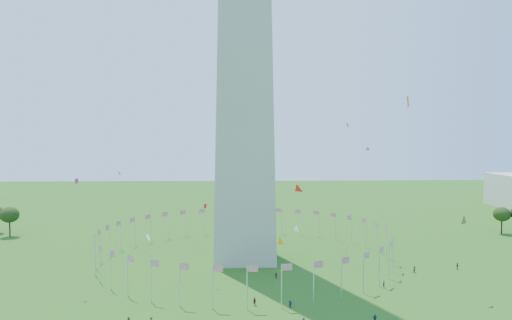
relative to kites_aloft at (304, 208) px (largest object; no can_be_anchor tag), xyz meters
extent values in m
cylinder|color=silver|center=(27.04, 27.93, -14.21)|extent=(0.24, 0.24, 9.00)
cylinder|color=silver|center=(26.44, 34.87, -14.21)|extent=(0.24, 0.24, 9.00)
cylinder|color=silver|center=(24.63, 41.61, -14.21)|extent=(0.24, 0.24, 9.00)
cylinder|color=silver|center=(21.68, 47.93, -14.21)|extent=(0.24, 0.24, 9.00)
cylinder|color=silver|center=(17.69, 53.64, -14.21)|extent=(0.24, 0.24, 9.00)
cylinder|color=silver|center=(12.76, 58.57, -14.21)|extent=(0.24, 0.24, 9.00)
cylinder|color=silver|center=(7.04, 62.57, -14.21)|extent=(0.24, 0.24, 9.00)
cylinder|color=silver|center=(0.72, 65.51, -14.21)|extent=(0.24, 0.24, 9.00)
cylinder|color=silver|center=(-6.01, 67.32, -14.21)|extent=(0.24, 0.24, 9.00)
cylinder|color=silver|center=(-12.96, 67.93, -14.21)|extent=(0.24, 0.24, 9.00)
cylinder|color=silver|center=(-19.90, 67.32, -14.21)|extent=(0.24, 0.24, 9.00)
cylinder|color=silver|center=(-26.64, 65.51, -14.21)|extent=(0.24, 0.24, 9.00)
cylinder|color=silver|center=(-32.96, 62.57, -14.21)|extent=(0.24, 0.24, 9.00)
cylinder|color=silver|center=(-38.67, 58.57, -14.21)|extent=(0.24, 0.24, 9.00)
cylinder|color=silver|center=(-43.60, 53.64, -14.21)|extent=(0.24, 0.24, 9.00)
cylinder|color=silver|center=(-47.60, 47.93, -14.21)|extent=(0.24, 0.24, 9.00)
cylinder|color=silver|center=(-50.54, 41.61, -14.21)|extent=(0.24, 0.24, 9.00)
cylinder|color=silver|center=(-52.35, 34.87, -14.21)|extent=(0.24, 0.24, 9.00)
cylinder|color=silver|center=(-52.96, 27.93, -14.21)|extent=(0.24, 0.24, 9.00)
cylinder|color=silver|center=(-52.35, 20.98, -14.21)|extent=(0.24, 0.24, 9.00)
cylinder|color=silver|center=(-50.54, 14.25, -14.21)|extent=(0.24, 0.24, 9.00)
cylinder|color=silver|center=(-47.60, 7.93, -14.21)|extent=(0.24, 0.24, 9.00)
cylinder|color=silver|center=(-43.60, 2.22, -14.21)|extent=(0.24, 0.24, 9.00)
cylinder|color=silver|center=(-38.67, -2.72, -14.21)|extent=(0.24, 0.24, 9.00)
cylinder|color=silver|center=(-32.96, -6.71, -14.21)|extent=(0.24, 0.24, 9.00)
cylinder|color=silver|center=(-26.64, -9.66, -14.21)|extent=(0.24, 0.24, 9.00)
cylinder|color=silver|center=(-19.90, -11.47, -14.21)|extent=(0.24, 0.24, 9.00)
cylinder|color=silver|center=(-12.96, -12.07, -14.21)|extent=(0.24, 0.24, 9.00)
cylinder|color=silver|center=(-6.01, -11.47, -14.21)|extent=(0.24, 0.24, 9.00)
cylinder|color=silver|center=(0.72, -9.66, -14.21)|extent=(0.24, 0.24, 9.00)
cylinder|color=silver|center=(7.04, -6.71, -14.21)|extent=(0.24, 0.24, 9.00)
cylinder|color=silver|center=(12.76, -2.72, -14.21)|extent=(0.24, 0.24, 9.00)
cylinder|color=silver|center=(17.69, 2.22, -14.21)|extent=(0.24, 0.24, 9.00)
cylinder|color=silver|center=(21.68, 7.93, -14.21)|extent=(0.24, 0.24, 9.00)
cylinder|color=silver|center=(24.63, 14.25, -14.21)|extent=(0.24, 0.24, 9.00)
cylinder|color=silver|center=(26.44, 20.98, -14.21)|extent=(0.24, 0.24, 9.00)
imported|color=#501213|center=(-11.41, -9.77, -17.88)|extent=(0.99, 0.90, 1.65)
imported|color=#55131B|center=(-5.60, 9.34, -17.98)|extent=(0.87, 0.90, 1.46)
imported|color=#1D2245|center=(10.53, -20.15, -17.88)|extent=(1.10, 0.84, 1.67)
imported|color=#193F27|center=(29.95, 13.39, -17.87)|extent=(1.02, 0.94, 1.67)
imported|color=#301746|center=(42.04, 15.93, -17.81)|extent=(0.73, 1.10, 1.80)
imported|color=#3A1A50|center=(-4.25, -11.27, -17.97)|extent=(1.24, 1.48, 1.49)
imported|color=#1C2041|center=(18.56, 1.52, -17.92)|extent=(0.61, 0.69, 1.59)
plane|color=orange|center=(-5.75, -5.80, -6.49)|extent=(1.26, 2.37, 2.57)
plane|color=orange|center=(13.79, -27.07, 21.66)|extent=(1.87, 1.30, 2.27)
plane|color=#CC2699|center=(-51.23, 3.54, 5.77)|extent=(0.53, 1.38, 1.45)
plane|color=green|center=(-50.77, 41.88, 4.74)|extent=(0.91, 1.81, 1.61)
plane|color=red|center=(-22.59, 8.19, -0.73)|extent=(1.20, 0.39, 1.26)
plane|color=green|center=(-6.37, 12.78, 5.66)|extent=(2.10, 0.80, 1.97)
plane|color=#CC2699|center=(13.27, 16.96, 18.78)|extent=(0.31, 1.19, 1.17)
plane|color=white|center=(-1.90, -1.21, -4.56)|extent=(1.00, 1.42, 1.73)
plane|color=yellow|center=(8.65, -4.32, -8.78)|extent=(1.84, 1.43, 1.99)
plane|color=white|center=(-41.19, 35.71, -13.71)|extent=(0.90, 1.99, 1.79)
plane|color=green|center=(19.53, 20.78, 12.52)|extent=(1.13, 0.42, 1.12)
plane|color=red|center=(33.50, -5.79, -2.20)|extent=(1.72, 1.23, 2.07)
plane|color=red|center=(-1.98, -5.05, 4.69)|extent=(1.61, 2.48, 2.44)
ellipsoid|color=#2A4316|center=(-93.77, 63.55, -13.67)|extent=(6.45, 6.45, 10.08)
ellipsoid|color=#2A4316|center=(78.62, 62.45, -14.04)|extent=(5.98, 5.98, 9.35)
camera|label=1|loc=(-14.51, -109.96, 15.81)|focal=35.00mm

